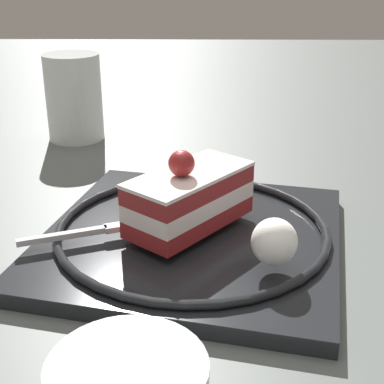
% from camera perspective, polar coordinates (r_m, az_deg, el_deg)
% --- Properties ---
extents(ground_plane, '(2.40, 2.40, 0.00)m').
position_cam_1_polar(ground_plane, '(0.51, -3.32, -4.27)').
color(ground_plane, '#4F5552').
extents(dessert_plate, '(0.29, 0.29, 0.02)m').
position_cam_1_polar(dessert_plate, '(0.48, -0.00, -4.44)').
color(dessert_plate, black).
rests_on(dessert_plate, ground_plane).
extents(cake_slice, '(0.12, 0.11, 0.07)m').
position_cam_1_polar(cake_slice, '(0.47, -0.28, -0.55)').
color(cake_slice, maroon).
rests_on(cake_slice, dessert_plate).
extents(whipped_cream_dollop, '(0.03, 0.03, 0.04)m').
position_cam_1_polar(whipped_cream_dollop, '(0.42, 8.38, -5.02)').
color(whipped_cream_dollop, white).
rests_on(whipped_cream_dollop, dessert_plate).
extents(fork, '(0.05, 0.11, 0.00)m').
position_cam_1_polar(fork, '(0.47, -10.08, -3.93)').
color(fork, silver).
rests_on(fork, dessert_plate).
extents(drink_glass_far, '(0.07, 0.07, 0.11)m').
position_cam_1_polar(drink_glass_far, '(0.77, -11.89, 9.06)').
color(drink_glass_far, white).
rests_on(drink_glass_far, ground_plane).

